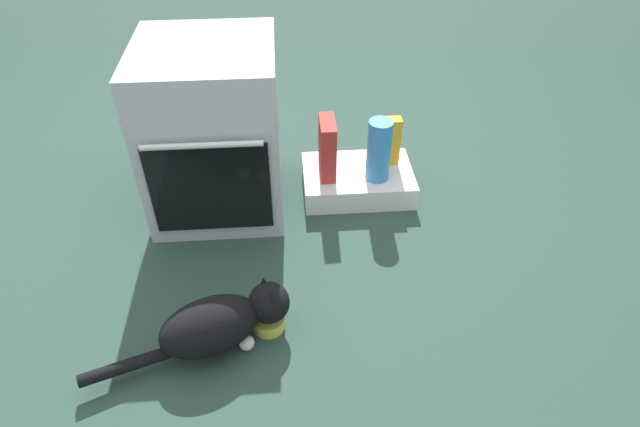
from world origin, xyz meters
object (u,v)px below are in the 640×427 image
object	(u,v)px
food_bowl	(268,321)
juice_carton	(390,141)
cereal_box	(327,148)
cat	(220,322)
water_bottle	(379,151)
oven	(213,131)
pantry_cabinet	(357,180)

from	to	relation	value
food_bowl	juice_carton	distance (m)	1.07
cereal_box	cat	bearing A→B (deg)	-117.50
cat	water_bottle	bearing A→B (deg)	29.21
food_bowl	oven	bearing A→B (deg)	105.59
pantry_cabinet	water_bottle	xyz separation A→B (m)	(0.08, -0.06, 0.21)
oven	cat	xyz separation A→B (m)	(0.06, -0.85, -0.26)
oven	water_bottle	size ratio (longest dim) A/B	2.54
cat	juice_carton	bearing A→B (deg)	30.17
cereal_box	food_bowl	bearing A→B (deg)	-109.64
cereal_box	pantry_cabinet	bearing A→B (deg)	2.77
oven	juice_carton	bearing A→B (deg)	5.86
food_bowl	cat	size ratio (longest dim) A/B	0.17
pantry_cabinet	food_bowl	xyz separation A→B (m)	(-0.44, -0.81, -0.03)
food_bowl	juice_carton	bearing A→B (deg)	55.74
cereal_box	juice_carton	xyz separation A→B (m)	(0.31, 0.07, -0.02)
cat	food_bowl	bearing A→B (deg)	-0.00
cat	cereal_box	xyz separation A→B (m)	(0.45, 0.86, 0.14)
pantry_cabinet	water_bottle	distance (m)	0.23
pantry_cabinet	cat	world-z (taller)	cat
food_bowl	cat	world-z (taller)	cat
cereal_box	juice_carton	bearing A→B (deg)	12.75
cereal_box	oven	bearing A→B (deg)	-178.43
oven	juice_carton	xyz separation A→B (m)	(0.81, 0.08, -0.14)
pantry_cabinet	juice_carton	xyz separation A→B (m)	(0.16, 0.06, 0.18)
cat	oven	bearing A→B (deg)	73.01
oven	cereal_box	world-z (taller)	oven
food_bowl	cat	xyz separation A→B (m)	(-0.16, -0.06, 0.09)
oven	cereal_box	size ratio (longest dim) A/B	2.73
pantry_cabinet	cereal_box	xyz separation A→B (m)	(-0.15, -0.01, 0.20)
oven	pantry_cabinet	bearing A→B (deg)	1.85
water_bottle	food_bowl	bearing A→B (deg)	-124.63
water_bottle	cereal_box	distance (m)	0.24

